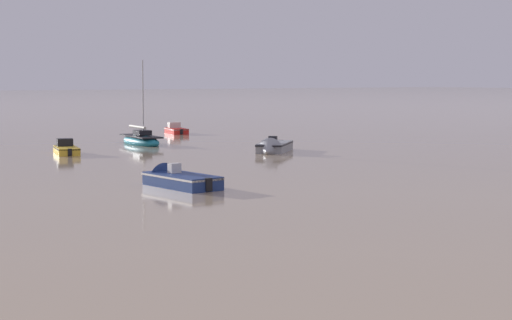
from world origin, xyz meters
TOP-DOWN VIEW (x-y plane):
  - motorboat_moored_3 at (-12.87, 42.85)m, footprint 2.73×4.91m
  - motorboat_moored_5 at (6.78, 60.22)m, footprint 2.70×4.97m
  - motorboat_moored_6 at (1.50, 34.32)m, footprint 5.85×5.64m
  - motorboat_moored_7 at (-15.79, 19.71)m, footprint 2.49×6.06m
  - sailboat_moored_0 at (-3.47, 48.08)m, footprint 3.00×7.37m

SIDE VIEW (x-z plane):
  - motorboat_moored_3 at x=-12.87m, z-range -0.62..1.15m
  - motorboat_moored_5 at x=6.78m, z-range -0.63..1.17m
  - motorboat_moored_7 at x=-15.79m, z-range -0.73..1.29m
  - motorboat_moored_6 at x=1.50m, z-range -0.75..1.32m
  - sailboat_moored_0 at x=-3.47m, z-range -3.67..4.36m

